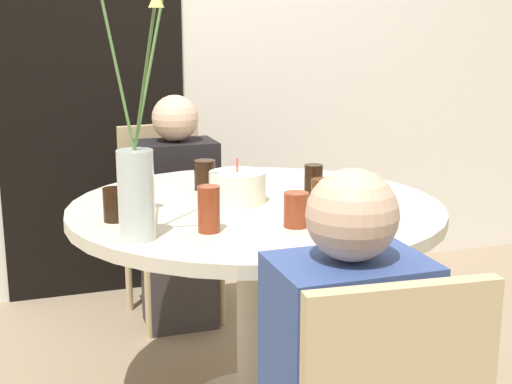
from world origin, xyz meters
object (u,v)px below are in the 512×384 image
drink_glass_5 (205,175)px  person_boy (178,221)px  birthday_cake (237,187)px  flower_vase (136,163)px  drink_glass_2 (321,195)px  drink_glass_1 (209,209)px  drink_glass_4 (114,205)px  side_plate (233,179)px  chair_left_flank (167,212)px  drink_glass_3 (296,210)px  drink_glass_0 (313,183)px

drink_glass_5 → person_boy: size_ratio=0.10×
birthday_cake → flower_vase: 0.51m
drink_glass_2 → person_boy: 1.07m
drink_glass_5 → birthday_cake: bearing=-75.3°
drink_glass_1 → drink_glass_4: size_ratio=1.31×
drink_glass_5 → drink_glass_4: bearing=-138.7°
drink_glass_1 → drink_glass_5: drink_glass_1 is taller
drink_glass_1 → drink_glass_4: (-0.24, 0.20, -0.02)m
flower_vase → drink_glass_5: flower_vase is taller
side_plate → drink_glass_1: (-0.26, -0.64, 0.06)m
chair_left_flank → drink_glass_4: bearing=-114.9°
flower_vase → drink_glass_5: bearing=57.9°
drink_glass_5 → drink_glass_1: bearing=-103.3°
birthday_cake → drink_glass_2: size_ratio=1.81×
flower_vase → drink_glass_4: 0.26m
person_boy → drink_glass_2: bearing=-75.8°
drink_glass_1 → person_boy: size_ratio=0.13×
drink_glass_1 → side_plate: bearing=67.5°
flower_vase → drink_glass_2: 0.63m
chair_left_flank → drink_glass_3: 1.34m
drink_glass_3 → drink_glass_4: size_ratio=1.01×
drink_glass_0 → person_boy: (-0.28, 0.87, -0.33)m
person_boy → drink_glass_3: bearing=-84.5°
drink_glass_5 → side_plate: bearing=40.3°
drink_glass_1 → drink_glass_4: 0.31m
side_plate → drink_glass_5: 0.19m
drink_glass_1 → person_boy: 1.16m
chair_left_flank → drink_glass_3: chair_left_flank is taller
chair_left_flank → flower_vase: (-0.33, -1.26, 0.48)m
drink_glass_0 → person_boy: size_ratio=0.12×
drink_glass_0 → drink_glass_1: size_ratio=0.94×
side_plate → drink_glass_3: (-0.01, -0.67, 0.05)m
chair_left_flank → drink_glass_0: size_ratio=7.09×
drink_glass_1 → drink_glass_4: bearing=140.1°
birthday_cake → side_plate: size_ratio=1.14×
chair_left_flank → side_plate: 0.69m
flower_vase → side_plate: size_ratio=4.74×
flower_vase → drink_glass_0: size_ratio=6.30×
drink_glass_4 → drink_glass_1: bearing=-39.9°
person_boy → drink_glass_0: bearing=-72.4°
drink_glass_2 → drink_glass_5: 0.49m
birthday_cake → drink_glass_4: birthday_cake is taller
flower_vase → drink_glass_4: bearing=100.8°
drink_glass_3 → drink_glass_5: bearing=103.5°
chair_left_flank → drink_glass_1: bearing=-101.6°
side_plate → drink_glass_1: 0.69m
drink_glass_1 → drink_glass_5: bearing=76.7°
drink_glass_2 → drink_glass_3: size_ratio=1.02×
flower_vase → side_plate: bearing=53.8°
drink_glass_0 → drink_glass_1: 0.48m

